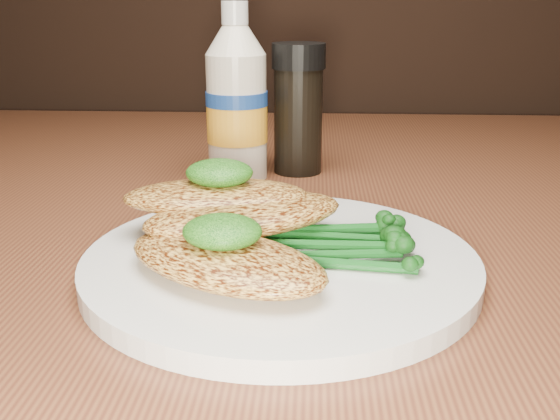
{
  "coord_description": "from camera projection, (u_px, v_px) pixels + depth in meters",
  "views": [
    {
      "loc": [
        -0.02,
        0.46,
        0.93
      ],
      "look_at": [
        -0.04,
        0.86,
        0.79
      ],
      "focal_mm": 41.06,
      "sensor_mm": 36.0,
      "label": 1
    }
  ],
  "objects": [
    {
      "name": "plate",
      "position": [
        280.0,
        263.0,
        0.43
      ],
      "size": [
        0.26,
        0.26,
        0.01
      ],
      "primitive_type": "cylinder",
      "color": "silver",
      "rests_on": "dining_table"
    },
    {
      "name": "chicken_front",
      "position": [
        225.0,
        260.0,
        0.39
      ],
      "size": [
        0.16,
        0.14,
        0.02
      ],
      "primitive_type": "ellipsoid",
      "rotation": [
        0.0,
        0.0,
        -0.55
      ],
      "color": "gold",
      "rests_on": "plate"
    },
    {
      "name": "chicken_mid",
      "position": [
        245.0,
        215.0,
        0.44
      ],
      "size": [
        0.16,
        0.13,
        0.02
      ],
      "primitive_type": "ellipsoid",
      "rotation": [
        0.0,
        0.0,
        0.49
      ],
      "color": "gold",
      "rests_on": "plate"
    },
    {
      "name": "chicken_back",
      "position": [
        216.0,
        196.0,
        0.45
      ],
      "size": [
        0.14,
        0.08,
        0.02
      ],
      "primitive_type": "ellipsoid",
      "rotation": [
        0.0,
        0.0,
        0.12
      ],
      "color": "gold",
      "rests_on": "plate"
    },
    {
      "name": "pesto_front",
      "position": [
        222.0,
        231.0,
        0.38
      ],
      "size": [
        0.06,
        0.05,
        0.02
      ],
      "primitive_type": "ellipsoid",
      "rotation": [
        0.0,
        0.0,
        -0.23
      ],
      "color": "#073408",
      "rests_on": "chicken_front"
    },
    {
      "name": "pesto_back",
      "position": [
        219.0,
        173.0,
        0.45
      ],
      "size": [
        0.05,
        0.05,
        0.02
      ],
      "primitive_type": "ellipsoid",
      "rotation": [
        0.0,
        0.0,
        -0.16
      ],
      "color": "#073408",
      "rests_on": "chicken_back"
    },
    {
      "name": "broccolini_bundle",
      "position": [
        337.0,
        237.0,
        0.43
      ],
      "size": [
        0.14,
        0.12,
        0.02
      ],
      "primitive_type": null,
      "rotation": [
        0.0,
        0.0,
        0.17
      ],
      "color": "#104D16",
      "rests_on": "plate"
    },
    {
      "name": "mayo_bottle",
      "position": [
        236.0,
        93.0,
        0.62
      ],
      "size": [
        0.07,
        0.07,
        0.17
      ],
      "primitive_type": null,
      "rotation": [
        0.0,
        0.0,
        0.17
      ],
      "color": "silver",
      "rests_on": "dining_table"
    },
    {
      "name": "pepper_grinder",
      "position": [
        298.0,
        109.0,
        0.65
      ],
      "size": [
        0.07,
        0.07,
        0.13
      ],
      "primitive_type": null,
      "rotation": [
        0.0,
        0.0,
        0.36
      ],
      "color": "black",
      "rests_on": "dining_table"
    }
  ]
}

